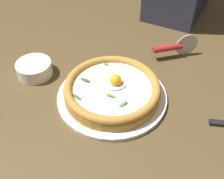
% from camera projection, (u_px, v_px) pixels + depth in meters
% --- Properties ---
extents(ground_plane, '(2.40, 2.40, 0.03)m').
position_uv_depth(ground_plane, '(125.00, 95.00, 0.79)').
color(ground_plane, brown).
rests_on(ground_plane, ground).
extents(pizza_plate, '(0.31, 0.31, 0.01)m').
position_uv_depth(pizza_plate, '(112.00, 96.00, 0.76)').
color(pizza_plate, white).
rests_on(pizza_plate, ground).
extents(pizza, '(0.27, 0.27, 0.06)m').
position_uv_depth(pizza, '(112.00, 89.00, 0.74)').
color(pizza, '#B88433').
rests_on(pizza, pizza_plate).
extents(side_bowl, '(0.11, 0.11, 0.04)m').
position_uv_depth(side_bowl, '(34.00, 69.00, 0.82)').
color(side_bowl, white).
rests_on(side_bowl, ground).
extents(pizza_cutter, '(0.15, 0.08, 0.08)m').
position_uv_depth(pizza_cutter, '(173.00, 47.00, 0.88)').
color(pizza_cutter, silver).
rests_on(pizza_cutter, ground).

